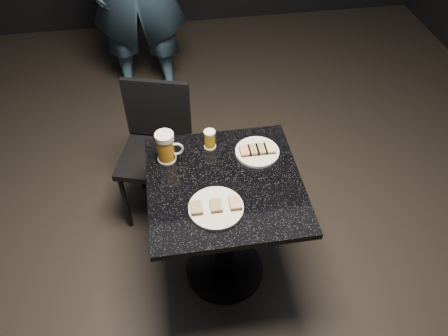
{
  "coord_description": "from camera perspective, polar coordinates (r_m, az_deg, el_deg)",
  "views": [
    {
      "loc": [
        -0.21,
        -1.31,
        2.21
      ],
      "look_at": [
        0.0,
        0.02,
        0.82
      ],
      "focal_mm": 35.0,
      "sensor_mm": 36.0,
      "label": 1
    }
  ],
  "objects": [
    {
      "name": "canapes_on_plate_large",
      "position": [
        1.85,
        -1.06,
        -4.92
      ],
      "size": [
        0.22,
        0.07,
        0.02
      ],
      "color": "#4C3521",
      "rests_on": "plate_large"
    },
    {
      "name": "beer_mug",
      "position": [
        2.04,
        -7.57,
        2.72
      ],
      "size": [
        0.13,
        0.09,
        0.16
      ],
      "color": "silver",
      "rests_on": "table"
    },
    {
      "name": "chair",
      "position": [
        2.55,
        -8.87,
        3.05
      ],
      "size": [
        0.47,
        0.47,
        0.86
      ],
      "color": "black",
      "rests_on": "floor"
    },
    {
      "name": "canapes_on_plate_small",
      "position": [
        2.1,
        4.38,
        2.43
      ],
      "size": [
        0.17,
        0.07,
        0.02
      ],
      "color": "#4C3521",
      "rests_on": "plate_small"
    },
    {
      "name": "floor",
      "position": [
        2.58,
        0.07,
        -13.14
      ],
      "size": [
        6.0,
        6.0,
        0.0
      ],
      "primitive_type": "plane",
      "color": "black",
      "rests_on": "ground"
    },
    {
      "name": "table",
      "position": [
        2.16,
        0.08,
        -6.16
      ],
      "size": [
        0.7,
        0.7,
        0.75
      ],
      "color": "black",
      "rests_on": "floor"
    },
    {
      "name": "plate_large",
      "position": [
        1.87,
        -1.05,
        -5.24
      ],
      "size": [
        0.24,
        0.24,
        0.01
      ],
      "primitive_type": "cylinder",
      "color": "silver",
      "rests_on": "table"
    },
    {
      "name": "beer_tumbler",
      "position": [
        2.11,
        -1.88,
        3.78
      ],
      "size": [
        0.06,
        0.06,
        0.1
      ],
      "color": "white",
      "rests_on": "table"
    },
    {
      "name": "plate_small",
      "position": [
        2.11,
        4.36,
        2.11
      ],
      "size": [
        0.21,
        0.21,
        0.01
      ],
      "primitive_type": "cylinder",
      "color": "white",
      "rests_on": "table"
    }
  ]
}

